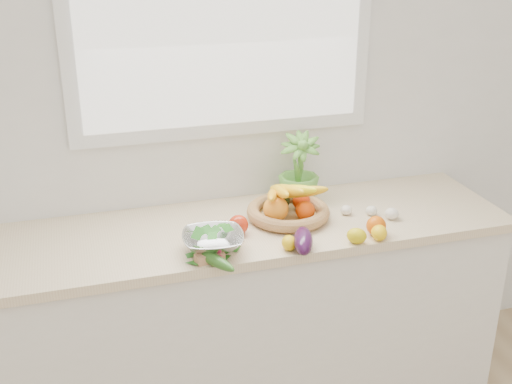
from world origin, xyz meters
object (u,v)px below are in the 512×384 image
object	(u,v)px
eggplant	(303,241)
fruit_basket	(288,207)
cucumber	(211,258)
apple	(238,225)
potted_herb	(299,170)
colander_with_spinach	(213,237)

from	to	relation	value
eggplant	fruit_basket	size ratio (longest dim) A/B	0.45
eggplant	fruit_basket	xyz separation A→B (m)	(0.04, 0.29, 0.01)
cucumber	fruit_basket	bearing A→B (deg)	36.33
apple	eggplant	xyz separation A→B (m)	(0.20, -0.20, -0.00)
cucumber	fruit_basket	world-z (taller)	fruit_basket
apple	fruit_basket	xyz separation A→B (m)	(0.24, 0.08, 0.01)
eggplant	cucumber	world-z (taller)	eggplant
cucumber	potted_herb	bearing A→B (deg)	41.90
apple	fruit_basket	distance (m)	0.25
eggplant	cucumber	xyz separation A→B (m)	(-0.36, -0.01, -0.02)
eggplant	fruit_basket	distance (m)	0.29
apple	potted_herb	world-z (taller)	potted_herb
eggplant	potted_herb	bearing A→B (deg)	72.23
eggplant	cucumber	distance (m)	0.36
cucumber	colander_with_spinach	world-z (taller)	colander_with_spinach
apple	cucumber	xyz separation A→B (m)	(-0.16, -0.21, -0.02)
eggplant	colander_with_spinach	size ratio (longest dim) A/B	0.75
potted_herb	fruit_basket	bearing A→B (deg)	-123.74
potted_herb	eggplant	bearing A→B (deg)	-107.77
cucumber	fruit_basket	size ratio (longest dim) A/B	0.58
apple	cucumber	bearing A→B (deg)	-127.60
cucumber	colander_with_spinach	xyz separation A→B (m)	(0.03, 0.09, 0.04)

